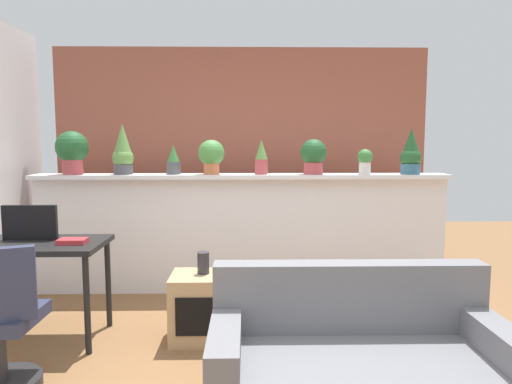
# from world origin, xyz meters

# --- Properties ---
(divider_wall) EXTENTS (4.02, 0.16, 1.14)m
(divider_wall) POSITION_xyz_m (0.00, 2.00, 0.57)
(divider_wall) COLOR white
(divider_wall) RESTS_ON ground
(plant_shelf) EXTENTS (4.02, 0.31, 0.04)m
(plant_shelf) POSITION_xyz_m (0.00, 1.96, 1.16)
(plant_shelf) COLOR white
(plant_shelf) RESTS_ON divider_wall
(brick_wall_behind) EXTENTS (4.02, 0.10, 2.50)m
(brick_wall_behind) POSITION_xyz_m (0.00, 2.60, 1.25)
(brick_wall_behind) COLOR #9E5442
(brick_wall_behind) RESTS_ON ground
(potted_plant_0) EXTENTS (0.31, 0.31, 0.42)m
(potted_plant_0) POSITION_xyz_m (-1.63, 1.97, 1.41)
(potted_plant_0) COLOR #B7474C
(potted_plant_0) RESTS_ON plant_shelf
(potted_plant_1) EXTENTS (0.20, 0.20, 0.49)m
(potted_plant_1) POSITION_xyz_m (-1.14, 1.96, 1.40)
(potted_plant_1) COLOR #4C4C51
(potted_plant_1) RESTS_ON plant_shelf
(potted_plant_2) EXTENTS (0.13, 0.13, 0.28)m
(potted_plant_2) POSITION_xyz_m (-0.66, 1.96, 1.31)
(potted_plant_2) COLOR #4C4C51
(potted_plant_2) RESTS_ON plant_shelf
(potted_plant_3) EXTENTS (0.25, 0.25, 0.33)m
(potted_plant_3) POSITION_xyz_m (-0.29, 1.94, 1.36)
(potted_plant_3) COLOR #C66B42
(potted_plant_3) RESTS_ON plant_shelf
(potted_plant_4) EXTENTS (0.12, 0.12, 0.34)m
(potted_plant_4) POSITION_xyz_m (0.19, 1.94, 1.34)
(potted_plant_4) COLOR #B7474C
(potted_plant_4) RESTS_ON plant_shelf
(potted_plant_5) EXTENTS (0.26, 0.26, 0.34)m
(potted_plant_5) POSITION_xyz_m (0.70, 1.94, 1.36)
(potted_plant_5) COLOR #B7474C
(potted_plant_5) RESTS_ON plant_shelf
(potted_plant_6) EXTENTS (0.15, 0.15, 0.24)m
(potted_plant_6) POSITION_xyz_m (1.20, 1.93, 1.31)
(potted_plant_6) COLOR silver
(potted_plant_6) RESTS_ON plant_shelf
(potted_plant_7) EXTENTS (0.20, 0.20, 0.44)m
(potted_plant_7) POSITION_xyz_m (1.64, 1.93, 1.38)
(potted_plant_7) COLOR #386B84
(potted_plant_7) RESTS_ON plant_shelf
(desk) EXTENTS (1.10, 0.60, 0.75)m
(desk) POSITION_xyz_m (-1.57, 0.87, 0.67)
(desk) COLOR black
(desk) RESTS_ON ground
(tv_monitor) EXTENTS (0.41, 0.04, 0.27)m
(tv_monitor) POSITION_xyz_m (-1.59, 0.95, 0.88)
(tv_monitor) COLOR black
(tv_monitor) RESTS_ON desk
(side_cube_shelf) EXTENTS (0.40, 0.41, 0.50)m
(side_cube_shelf) POSITION_xyz_m (-0.32, 0.85, 0.25)
(side_cube_shelf) COLOR tan
(side_cube_shelf) RESTS_ON ground
(vase_on_shelf) EXTENTS (0.09, 0.09, 0.16)m
(vase_on_shelf) POSITION_xyz_m (-0.28, 0.89, 0.58)
(vase_on_shelf) COLOR #2D2D33
(vase_on_shelf) RESTS_ON side_cube_shelf
(book_on_desk) EXTENTS (0.20, 0.13, 0.04)m
(book_on_desk) POSITION_xyz_m (-1.22, 0.81, 0.77)
(book_on_desk) COLOR #B22D33
(book_on_desk) RESTS_ON desk
(couch) EXTENTS (1.56, 0.77, 0.80)m
(couch) POSITION_xyz_m (0.64, -0.20, 0.28)
(couch) COLOR slate
(couch) RESTS_ON ground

